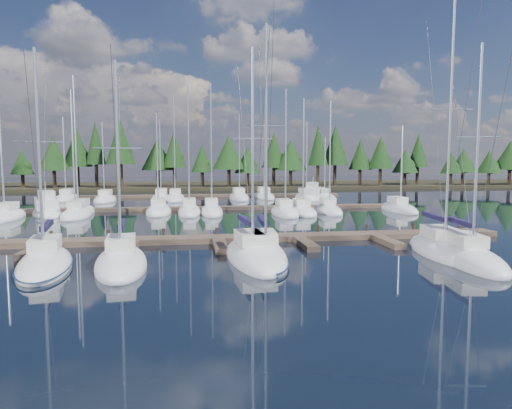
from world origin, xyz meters
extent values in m
plane|color=black|center=(0.00, 30.00, 0.00)|extent=(260.00, 260.00, 0.00)
cube|color=black|center=(0.00, 90.00, 0.30)|extent=(220.00, 30.00, 0.60)
cube|color=brown|center=(0.00, 18.00, 0.20)|extent=(44.00, 2.00, 0.40)
cube|color=brown|center=(-12.00, 15.00, 0.20)|extent=(0.90, 4.00, 0.40)
cube|color=brown|center=(-6.00, 15.00, 0.20)|extent=(0.90, 4.00, 0.40)
cube|color=brown|center=(0.00, 15.00, 0.20)|extent=(0.90, 4.00, 0.40)
cube|color=brown|center=(6.00, 15.00, 0.20)|extent=(0.90, 4.00, 0.40)
cube|color=brown|center=(12.00, 15.00, 0.20)|extent=(0.90, 4.00, 0.40)
cube|color=brown|center=(18.00, 15.00, 0.20)|extent=(0.90, 4.00, 0.40)
cylinder|color=#2E2219|center=(-12.00, 19.00, 0.45)|extent=(0.26, 0.26, 0.90)
cylinder|color=#2E2219|center=(-8.00, 19.00, 0.45)|extent=(0.26, 0.26, 0.90)
cylinder|color=#2E2219|center=(-4.00, 19.00, 0.45)|extent=(0.26, 0.26, 0.90)
cylinder|color=#2E2219|center=(0.00, 19.00, 0.45)|extent=(0.26, 0.26, 0.90)
cylinder|color=#2E2219|center=(4.00, 19.00, 0.45)|extent=(0.26, 0.26, 0.90)
cylinder|color=#2E2219|center=(8.00, 19.00, 0.45)|extent=(0.26, 0.26, 0.90)
cylinder|color=#2E2219|center=(12.00, 19.00, 0.45)|extent=(0.26, 0.26, 0.90)
cylinder|color=#2E2219|center=(16.00, 19.00, 0.45)|extent=(0.26, 0.26, 0.90)
cylinder|color=#2E2219|center=(20.00, 19.00, 0.45)|extent=(0.26, 0.26, 0.90)
cube|color=brown|center=(0.00, 40.00, 0.20)|extent=(50.00, 1.80, 0.40)
cube|color=brown|center=(0.00, 60.00, 0.20)|extent=(46.00, 1.80, 0.40)
ellipsoid|color=silver|center=(-10.00, 10.79, 0.15)|extent=(4.01, 8.36, 1.90)
cube|color=beige|center=(-10.07, 11.19, 1.35)|extent=(1.91, 2.78, 0.70)
cylinder|color=silver|center=(-9.94, 10.40, 6.45)|extent=(0.18, 0.18, 10.90)
cylinder|color=silver|center=(-10.22, 12.14, 2.10)|extent=(0.69, 3.50, 0.12)
cube|color=#191335|center=(-10.22, 12.14, 2.25)|extent=(0.89, 3.38, 0.30)
cylinder|color=silver|center=(-9.94, 10.40, 6.99)|extent=(2.45, 0.47, 0.07)
cylinder|color=#3F3F44|center=(-9.66, 8.70, 6.30)|extent=(0.59, 3.44, 11.21)
cylinder|color=#3F3F44|center=(-10.28, 12.50, 6.30)|extent=(0.72, 4.23, 11.21)
ellipsoid|color=#0D1F41|center=(-10.00, 10.79, 0.22)|extent=(4.17, 8.69, 0.18)
ellipsoid|color=silver|center=(-5.85, 10.49, 0.15)|extent=(3.61, 8.22, 1.90)
cube|color=beige|center=(-5.89, 10.88, 1.35)|extent=(1.80, 2.70, 0.70)
cylinder|color=silver|center=(-5.81, 10.09, 6.15)|extent=(0.18, 0.18, 10.30)
cylinder|color=silver|center=(-5.99, 11.84, 2.10)|extent=(0.47, 3.51, 0.12)
cube|color=#191335|center=(-5.99, 11.84, 2.25)|extent=(0.68, 3.37, 0.30)
cylinder|color=silver|center=(-5.81, 10.09, 6.66)|extent=(2.54, 0.32, 0.07)
cylinder|color=#3F3F44|center=(-5.64, 8.38, 6.00)|extent=(0.37, 3.45, 10.61)
cylinder|color=#3F3F44|center=(-6.02, 12.19, 6.00)|extent=(0.45, 4.24, 10.61)
ellipsoid|color=silver|center=(1.60, 11.12, 0.15)|extent=(3.32, 9.29, 1.90)
cube|color=beige|center=(1.56, 11.57, 1.35)|extent=(1.67, 3.02, 0.70)
cylinder|color=silver|center=(1.63, 10.66, 6.68)|extent=(0.17, 0.17, 11.35)
cylinder|color=silver|center=(1.47, 12.66, 2.10)|extent=(0.43, 4.01, 0.12)
cube|color=#191335|center=(1.47, 12.66, 2.25)|extent=(0.65, 3.84, 0.30)
cylinder|color=silver|center=(1.63, 10.66, 7.24)|extent=(2.36, 0.25, 0.07)
cylinder|color=#3F3F44|center=(1.78, 8.71, 6.53)|extent=(0.34, 3.94, 11.66)
cylinder|color=#3F3F44|center=(1.44, 13.07, 6.53)|extent=(0.41, 4.85, 11.66)
ellipsoid|color=silver|center=(2.45, 11.18, 0.15)|extent=(3.02, 8.75, 1.90)
cube|color=beige|center=(2.48, 11.61, 1.35)|extent=(1.54, 2.83, 0.70)
cylinder|color=silver|center=(2.42, 10.75, 7.35)|extent=(0.17, 0.17, 12.71)
cylinder|color=silver|center=(2.54, 12.64, 2.10)|extent=(0.35, 3.79, 0.12)
cube|color=#191335|center=(2.54, 12.64, 2.25)|extent=(0.57, 3.63, 0.30)
cylinder|color=silver|center=(2.42, 10.75, 7.99)|extent=(2.25, 0.21, 0.07)
cylinder|color=#3F3F44|center=(2.31, 8.91, 7.20)|extent=(0.26, 3.73, 13.01)
cylinder|color=#3F3F44|center=(2.56, 13.03, 7.20)|extent=(0.31, 4.59, 13.02)
ellipsoid|color=#0D1F41|center=(2.45, 11.18, 0.22)|extent=(3.14, 9.10, 0.18)
ellipsoid|color=silver|center=(14.00, 11.35, 0.15)|extent=(4.21, 9.08, 1.90)
cube|color=beige|center=(14.06, 11.78, 1.35)|extent=(2.02, 3.01, 0.70)
cylinder|color=silver|center=(13.94, 10.92, 8.38)|extent=(0.18, 0.18, 14.77)
cylinder|color=silver|center=(14.22, 12.82, 2.10)|extent=(0.68, 3.82, 0.12)
cube|color=#191335|center=(14.22, 12.82, 2.25)|extent=(0.88, 3.68, 0.30)
cylinder|color=silver|center=(13.94, 10.92, 9.12)|extent=(2.65, 0.46, 0.07)
cylinder|color=#3F3F44|center=(13.66, 9.06, 8.23)|extent=(0.58, 3.75, 15.08)
cylinder|color=#3F3F44|center=(14.27, 13.21, 8.23)|extent=(0.71, 4.62, 15.08)
ellipsoid|color=silver|center=(14.13, 8.66, 0.15)|extent=(3.95, 8.48, 1.90)
cube|color=beige|center=(14.19, 9.06, 1.35)|extent=(1.87, 2.81, 0.70)
cylinder|color=silver|center=(14.06, 8.26, 6.72)|extent=(0.18, 0.18, 11.45)
cylinder|color=silver|center=(14.35, 10.03, 2.10)|extent=(0.69, 3.56, 0.12)
cube|color=#191335|center=(14.35, 10.03, 2.25)|extent=(0.89, 3.44, 0.30)
cylinder|color=silver|center=(14.06, 8.26, 7.30)|extent=(2.39, 0.46, 0.07)
cylinder|color=#3F3F44|center=(13.78, 6.53, 6.57)|extent=(0.60, 3.49, 11.75)
cylinder|color=#3F3F44|center=(14.41, 10.39, 6.57)|extent=(0.73, 4.30, 11.76)
ellipsoid|color=silver|center=(-20.61, 33.87, 0.15)|extent=(2.60, 8.13, 1.90)
cube|color=beige|center=(-20.61, 34.28, 1.35)|extent=(1.43, 2.60, 0.70)
cylinder|color=silver|center=(-20.61, 33.46, 5.94)|extent=(0.16, 0.16, 9.89)
ellipsoid|color=silver|center=(-13.94, 34.59, 0.15)|extent=(2.77, 7.36, 1.90)
cube|color=beige|center=(-13.94, 34.96, 1.35)|extent=(1.52, 2.35, 0.70)
cylinder|color=silver|center=(-13.94, 34.22, 7.10)|extent=(0.16, 0.16, 12.21)
ellipsoid|color=silver|center=(-14.19, 36.99, 0.15)|extent=(2.76, 9.26, 1.90)
cube|color=beige|center=(-14.19, 37.45, 1.35)|extent=(1.52, 2.96, 0.70)
cylinder|color=silver|center=(-14.19, 36.53, 8.02)|extent=(0.16, 0.16, 14.05)
ellipsoid|color=silver|center=(-5.56, 36.93, 0.15)|extent=(2.82, 7.94, 1.90)
cube|color=beige|center=(-5.56, 37.33, 1.35)|extent=(1.55, 2.54, 0.70)
cylinder|color=silver|center=(-5.56, 36.54, 6.11)|extent=(0.16, 0.16, 10.23)
ellipsoid|color=silver|center=(-2.09, 36.36, 0.15)|extent=(2.52, 8.68, 1.90)
cube|color=beige|center=(-2.09, 36.79, 1.35)|extent=(1.38, 2.78, 0.70)
cylinder|color=silver|center=(-2.09, 35.92, 7.58)|extent=(0.16, 0.16, 13.16)
ellipsoid|color=silver|center=(0.39, 35.80, 0.15)|extent=(2.46, 8.30, 1.90)
cube|color=beige|center=(0.39, 36.22, 1.35)|extent=(1.35, 2.66, 0.70)
cylinder|color=silver|center=(0.39, 35.39, 7.69)|extent=(0.16, 0.16, 13.38)
ellipsoid|color=silver|center=(8.38, 33.84, 0.15)|extent=(2.69, 8.25, 1.90)
cube|color=beige|center=(8.38, 34.26, 1.35)|extent=(1.48, 2.64, 0.70)
cylinder|color=silver|center=(8.38, 33.43, 7.33)|extent=(0.16, 0.16, 12.67)
ellipsoid|color=silver|center=(10.41, 33.98, 0.15)|extent=(2.81, 7.31, 1.90)
cube|color=beige|center=(10.41, 34.35, 1.35)|extent=(1.55, 2.34, 0.70)
cylinder|color=silver|center=(10.41, 33.62, 6.86)|extent=(0.16, 0.16, 11.71)
ellipsoid|color=silver|center=(13.69, 34.78, 0.15)|extent=(2.43, 7.43, 1.90)
cube|color=beige|center=(13.69, 35.15, 1.35)|extent=(1.34, 2.38, 0.70)
cylinder|color=silver|center=(13.69, 34.41, 6.81)|extent=(0.16, 0.16, 11.62)
ellipsoid|color=silver|center=(22.49, 35.25, 0.15)|extent=(2.60, 8.37, 1.90)
cube|color=beige|center=(22.49, 35.67, 1.35)|extent=(1.43, 2.68, 0.70)
cylinder|color=silver|center=(22.49, 34.83, 5.48)|extent=(0.16, 0.16, 8.95)
ellipsoid|color=silver|center=(-20.50, 56.61, 0.15)|extent=(2.89, 8.73, 1.90)
cube|color=beige|center=(-20.50, 57.05, 1.35)|extent=(1.59, 2.79, 0.70)
cylinder|color=silver|center=(-20.50, 56.18, 6.71)|extent=(0.16, 0.16, 11.42)
ellipsoid|color=silver|center=(-14.39, 53.66, 0.15)|extent=(2.92, 8.38, 1.90)
cube|color=beige|center=(-14.39, 54.08, 1.35)|extent=(1.61, 2.68, 0.70)
cylinder|color=silver|center=(-14.39, 53.25, 6.24)|extent=(0.16, 0.16, 10.47)
ellipsoid|color=silver|center=(-6.36, 54.93, 0.15)|extent=(2.89, 10.10, 1.90)
cube|color=beige|center=(-6.36, 55.44, 1.35)|extent=(1.59, 3.23, 0.70)
cylinder|color=silver|center=(-6.36, 54.43, 6.57)|extent=(0.16, 0.16, 11.14)
ellipsoid|color=silver|center=(-4.22, 54.11, 0.15)|extent=(2.88, 8.90, 1.90)
cube|color=beige|center=(-4.22, 54.55, 1.35)|extent=(1.58, 2.85, 0.70)
cylinder|color=silver|center=(-4.22, 53.67, 8.35)|extent=(0.16, 0.16, 14.70)
ellipsoid|color=silver|center=(5.60, 55.50, 0.15)|extent=(2.90, 11.29, 1.90)
cube|color=beige|center=(5.60, 56.06, 1.35)|extent=(1.59, 3.61, 0.70)
cylinder|color=silver|center=(5.60, 54.93, 7.03)|extent=(0.16, 0.16, 12.06)
ellipsoid|color=silver|center=(9.77, 56.81, 0.15)|extent=(2.99, 10.59, 1.90)
cube|color=beige|center=(9.77, 57.34, 1.35)|extent=(1.64, 3.39, 0.70)
cylinder|color=silver|center=(9.77, 56.29, 6.40)|extent=(0.16, 0.16, 10.80)
ellipsoid|color=silver|center=(15.76, 53.19, 0.15)|extent=(2.99, 7.31, 1.90)
cube|color=beige|center=(15.76, 53.56, 1.35)|extent=(1.64, 2.34, 0.70)
cylinder|color=silver|center=(15.76, 52.83, 6.45)|extent=(0.16, 0.16, 10.90)
ellipsoid|color=silver|center=(18.58, 53.02, 0.15)|extent=(2.75, 9.88, 1.90)
cube|color=beige|center=(18.58, 53.51, 1.35)|extent=(1.51, 3.16, 0.70)
cylinder|color=silver|center=(18.58, 52.53, 5.30)|extent=(0.16, 0.16, 8.59)
ellipsoid|color=silver|center=(-17.70, 37.38, 0.10)|extent=(5.81, 9.29, 1.76)
cube|color=silver|center=(-17.70, 37.38, 1.27)|extent=(3.75, 5.31, 1.18)
cube|color=beige|center=(-17.55, 36.97, 2.25)|extent=(2.58, 3.45, 0.88)
cylinder|color=silver|center=(-18.01, 38.21, 2.84)|extent=(0.10, 0.10, 1.57)
ellipsoid|color=silver|center=(16.63, 52.48, 0.10)|extent=(5.89, 9.22, 1.75)
cube|color=silver|center=(16.63, 52.48, 1.26)|extent=(3.78, 5.28, 1.17)
cube|color=beige|center=(16.47, 52.07, 2.24)|extent=(2.61, 3.44, 0.88)
cylinder|color=silver|center=(16.94, 53.29, 2.82)|extent=(0.10, 0.10, 1.56)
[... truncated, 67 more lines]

